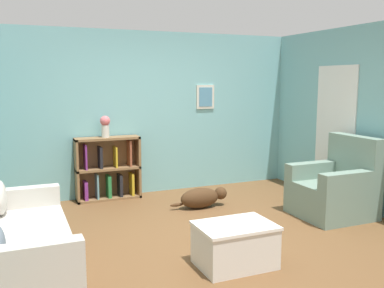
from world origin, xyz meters
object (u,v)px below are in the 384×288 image
object	(u,v)px
coffee_table	(235,244)
vase	(105,125)
recliner_chair	(336,189)
bookshelf	(108,170)
couch	(19,247)
dog	(202,197)

from	to	relation	value
coffee_table	vase	bearing A→B (deg)	103.05
vase	recliner_chair	bearing A→B (deg)	-36.61
bookshelf	vase	size ratio (longest dim) A/B	3.00
couch	vase	world-z (taller)	vase
recliner_chair	vase	bearing A→B (deg)	143.39
couch	coffee_table	bearing A→B (deg)	-14.86
bookshelf	recliner_chair	bearing A→B (deg)	-37.17
bookshelf	dog	size ratio (longest dim) A/B	1.13
coffee_table	dog	distance (m)	1.98
couch	bookshelf	bearing A→B (deg)	60.92
coffee_table	dog	xyz separation A→B (m)	(0.50, 1.91, -0.08)
couch	recliner_chair	distance (m)	4.02
vase	bookshelf	bearing A→B (deg)	40.62
bookshelf	vase	xyz separation A→B (m)	(-0.03, -0.02, 0.70)
coffee_table	dog	size ratio (longest dim) A/B	0.87
recliner_chair	vase	xyz separation A→B (m)	(-2.70, 2.01, 0.78)
bookshelf	vase	distance (m)	0.70
bookshelf	couch	bearing A→B (deg)	-119.08
recliner_chair	dog	size ratio (longest dim) A/B	1.25
recliner_chair	coffee_table	size ratio (longest dim) A/B	1.43
coffee_table	bookshelf	bearing A→B (deg)	102.47
bookshelf	coffee_table	bearing A→B (deg)	-77.53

